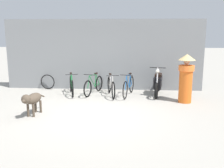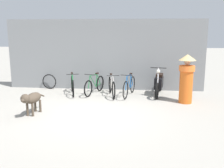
# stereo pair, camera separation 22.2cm
# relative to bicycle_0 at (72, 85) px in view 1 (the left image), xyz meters

# --- Properties ---
(ground_plane) EXTENTS (60.00, 60.00, 0.00)m
(ground_plane) POSITION_rel_bicycle_0_xyz_m (1.12, -2.39, -0.35)
(ground_plane) COLOR #9E998E
(shop_wall_back) EXTENTS (8.15, 0.20, 2.88)m
(shop_wall_back) POSITION_rel_bicycle_0_xyz_m (1.12, 1.05, 1.09)
(shop_wall_back) COLOR slate
(shop_wall_back) RESTS_ON ground
(bicycle_0) EXTENTS (0.58, 1.57, 0.85)m
(bicycle_0) POSITION_rel_bicycle_0_xyz_m (0.00, 0.00, 0.00)
(bicycle_0) COLOR black
(bicycle_0) RESTS_ON ground
(bicycle_1) EXTENTS (0.60, 1.61, 0.83)m
(bicycle_1) POSITION_rel_bicycle_0_xyz_m (0.84, 0.12, -0.01)
(bicycle_1) COLOR black
(bicycle_1) RESTS_ON ground
(bicycle_2) EXTENTS (0.52, 1.64, 0.85)m
(bicycle_2) POSITION_rel_bicycle_0_xyz_m (1.55, -0.12, -0.00)
(bicycle_2) COLOR black
(bicycle_2) RESTS_ON ground
(bicycle_3) EXTENTS (0.51, 1.68, 0.86)m
(bicycle_3) POSITION_rel_bicycle_0_xyz_m (2.20, -0.06, 0.01)
(bicycle_3) COLOR black
(bicycle_3) RESTS_ON ground
(motorcycle) EXTENTS (0.58, 1.91, 1.11)m
(motorcycle) POSITION_rel_bicycle_0_xyz_m (3.32, 0.20, 0.10)
(motorcycle) COLOR black
(motorcycle) RESTS_ON ground
(stray_dog) EXTENTS (0.42, 1.21, 0.71)m
(stray_dog) POSITION_rel_bicycle_0_xyz_m (-0.55, -2.61, 0.14)
(stray_dog) COLOR #4C3F33
(stray_dog) RESTS_ON ground
(person_in_robes) EXTENTS (0.80, 0.80, 1.66)m
(person_in_robes) POSITION_rel_bicycle_0_xyz_m (4.15, -0.84, 0.54)
(person_in_robes) COLOR orange
(person_in_robes) RESTS_ON ground
(spare_tire_left) EXTENTS (0.63, 0.13, 0.63)m
(spare_tire_left) POSITION_rel_bicycle_0_xyz_m (-1.20, 0.80, -0.03)
(spare_tire_left) COLOR black
(spare_tire_left) RESTS_ON ground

